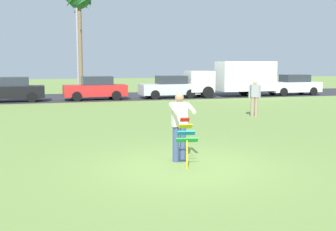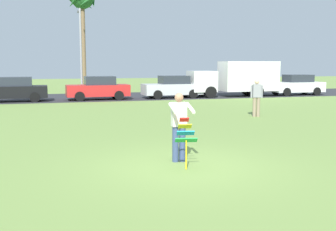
# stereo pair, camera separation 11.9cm
# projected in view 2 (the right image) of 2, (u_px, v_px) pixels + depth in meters

# --- Properties ---
(ground_plane) EXTENTS (120.00, 120.00, 0.00)m
(ground_plane) POSITION_uv_depth(u_px,v_px,m) (184.00, 166.00, 9.97)
(ground_plane) COLOR olive
(road_strip) EXTENTS (120.00, 8.00, 0.01)m
(road_strip) POSITION_uv_depth(u_px,v_px,m) (94.00, 97.00, 30.47)
(road_strip) COLOR #2D2D33
(road_strip) RESTS_ON ground
(person_kite_flyer) EXTENTS (0.55, 0.66, 1.73)m
(person_kite_flyer) POSITION_uv_depth(u_px,v_px,m) (179.00, 124.00, 10.28)
(person_kite_flyer) COLOR #384772
(person_kite_flyer) RESTS_ON ground
(kite_held) EXTENTS (0.53, 0.69, 1.17)m
(kite_held) POSITION_uv_depth(u_px,v_px,m) (186.00, 135.00, 9.70)
(kite_held) COLOR red
(kite_held) RESTS_ON ground
(parked_car_black) EXTENTS (4.25, 1.92, 1.60)m
(parked_car_black) POSITION_uv_depth(u_px,v_px,m) (14.00, 90.00, 26.64)
(parked_car_black) COLOR black
(parked_car_black) RESTS_ON ground
(parked_car_red) EXTENTS (4.25, 1.93, 1.60)m
(parked_car_red) POSITION_uv_depth(u_px,v_px,m) (98.00, 88.00, 28.10)
(parked_car_red) COLOR red
(parked_car_red) RESTS_ON ground
(parked_car_silver) EXTENTS (4.26, 1.95, 1.60)m
(parked_car_silver) POSITION_uv_depth(u_px,v_px,m) (172.00, 87.00, 29.53)
(parked_car_silver) COLOR silver
(parked_car_silver) RESTS_ON ground
(parked_truck_white_box) EXTENTS (6.73, 2.19, 2.62)m
(parked_truck_white_box) POSITION_uv_depth(u_px,v_px,m) (238.00, 78.00, 30.84)
(parked_truck_white_box) COLOR silver
(parked_truck_white_box) RESTS_ON ground
(parked_car_white) EXTENTS (4.22, 1.87, 1.60)m
(parked_car_white) POSITION_uv_depth(u_px,v_px,m) (296.00, 85.00, 32.27)
(parked_car_white) COLOR white
(parked_car_white) RESTS_ON ground
(palm_tree_right_near) EXTENTS (2.58, 2.71, 9.43)m
(palm_tree_right_near) POSITION_uv_depth(u_px,v_px,m) (83.00, 2.00, 37.08)
(palm_tree_right_near) COLOR brown
(palm_tree_right_near) RESTS_ON ground
(streetlight_pole) EXTENTS (0.24, 1.65, 7.00)m
(streetlight_pole) POSITION_uv_depth(u_px,v_px,m) (81.00, 45.00, 34.52)
(streetlight_pole) COLOR #9E9EA3
(streetlight_pole) RESTS_ON ground
(person_walker_near) EXTENTS (0.55, 0.31, 1.73)m
(person_walker_near) POSITION_uv_depth(u_px,v_px,m) (257.00, 97.00, 19.13)
(person_walker_near) COLOR gray
(person_walker_near) RESTS_ON ground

